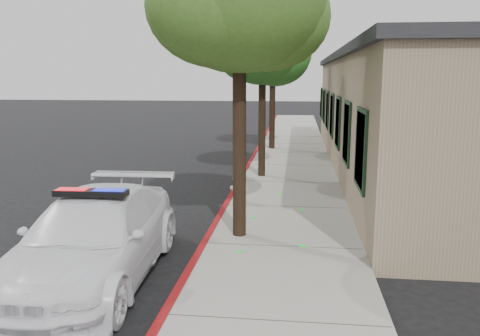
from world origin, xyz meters
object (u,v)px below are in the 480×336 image
Objects in this scene: street_tree_near at (240,5)px; street_tree_mid at (263,51)px; street_tree_far at (274,51)px; fire_hydrant at (238,187)px; clapboard_building at (434,113)px; police_car at (94,238)px.

street_tree_mid is at bearing 89.97° from street_tree_near.
street_tree_mid is at bearing -90.13° from street_tree_far.
fire_hydrant is 5.13m from street_tree_mid.
clapboard_building is at bearing 54.56° from street_tree_near.
street_tree_near is at bearing -62.97° from fire_hydrant.
street_tree_near is at bearing 43.04° from police_car.
fire_hydrant is (1.86, 4.98, -0.18)m from police_car.
police_car is 0.95× the size of street_tree_mid.
street_tree_mid reaches higher than clapboard_building.
police_car is 5.32m from fire_hydrant.
fire_hydrant is at bearing 97.54° from street_tree_near.
fire_hydrant is at bearing -138.27° from clapboard_building.
street_tree_near is 12.66m from street_tree_far.
clapboard_building is at bearing 61.22° from fire_hydrant.
street_tree_near is at bearing -125.44° from clapboard_building.
street_tree_mid is at bearing 73.31° from police_car.
clapboard_building is 26.05× the size of fire_hydrant.
street_tree_far reaches higher than clapboard_building.
police_car is 0.83× the size of street_tree_near.
clapboard_building is at bearing -35.51° from street_tree_far.
street_tree_near reaches higher than street_tree_mid.
street_tree_far is (0.01, 6.34, 0.33)m from street_tree_mid.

